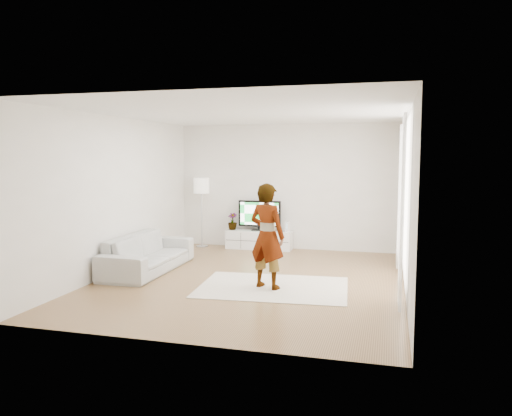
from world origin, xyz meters
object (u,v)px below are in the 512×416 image
(television, at_px, (260,214))
(player, at_px, (267,236))
(media_console, at_px, (259,240))
(rug, at_px, (273,287))
(sofa, at_px, (148,253))
(floor_lamp, at_px, (201,189))

(television, relative_size, player, 0.58)
(media_console, xyz_separation_m, rug, (1.06, -3.16, -0.20))
(player, relative_size, sofa, 0.73)
(media_console, distance_m, rug, 3.34)
(player, bearing_deg, rug, -117.22)
(rug, bearing_deg, media_console, 108.52)
(television, relative_size, sofa, 0.43)
(television, xyz_separation_m, floor_lamp, (-1.36, -0.09, 0.56))
(media_console, relative_size, television, 1.53)
(player, bearing_deg, floor_lamp, -34.30)
(television, relative_size, rug, 0.41)
(player, bearing_deg, sofa, 4.73)
(player, bearing_deg, television, -53.99)
(sofa, bearing_deg, player, -105.20)
(sofa, distance_m, floor_lamp, 2.74)
(rug, bearing_deg, sofa, 167.52)
(rug, relative_size, sofa, 1.04)
(rug, height_order, sofa, sofa)
(television, bearing_deg, media_console, -90.00)
(floor_lamp, bearing_deg, media_console, 2.74)
(television, height_order, floor_lamp, floor_lamp)
(media_console, height_order, television, television)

